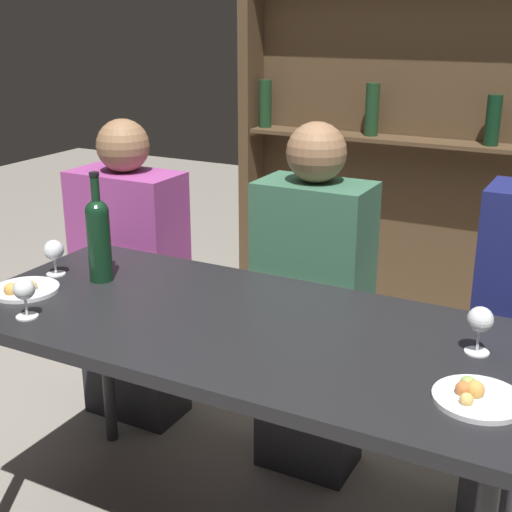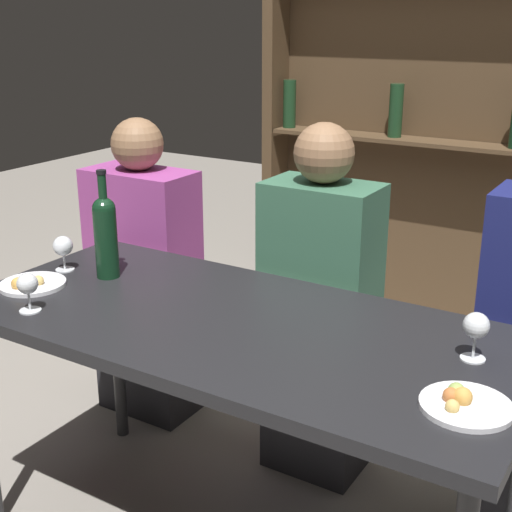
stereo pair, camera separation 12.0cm
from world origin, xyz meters
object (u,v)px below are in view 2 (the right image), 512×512
Objects in this scene: food_plate_0 at (463,403)px; food_plate_1 at (31,284)px; seated_person_center at (320,317)px; seated_person_left at (145,281)px; wine_glass_2 at (476,327)px; wine_bottle at (105,232)px; wine_glass_0 at (63,247)px; wine_glass_1 at (28,286)px.

food_plate_1 is at bearing 179.64° from food_plate_0.
seated_person_left is at bearing 180.00° from seated_person_center.
wine_glass_2 is 0.10× the size of seated_person_center.
seated_person_center is at bearing -0.00° from seated_person_left.
wine_glass_2 is 0.61× the size of food_plate_0.
wine_glass_2 is 0.61× the size of food_plate_1.
wine_bottle reaches higher than wine_glass_2.
wine_glass_0 is 1.34m from food_plate_0.
wine_glass_1 reaches higher than food_plate_1.
seated_person_left is (-1.36, 0.41, -0.29)m from wine_glass_2.
seated_person_left is (-0.10, 0.63, -0.22)m from food_plate_1.
seated_person_left reaches higher than wine_glass_2.
wine_glass_0 is (-0.16, -0.03, -0.07)m from wine_bottle.
wine_glass_1 is at bearing -124.42° from seated_person_center.
wine_bottle reaches higher than wine_glass_0.
wine_glass_0 is 0.55m from seated_person_left.
seated_person_center is (-0.60, 0.41, -0.26)m from wine_glass_2.
seated_person_left is at bearing 99.43° from wine_glass_0.
wine_bottle is 0.29× the size of seated_person_left.
food_plate_1 is at bearing -169.99° from wine_glass_2.
wine_glass_2 is at bearing 2.82° from wine_glass_0.
wine_bottle is 1.73× the size of food_plate_0.
wine_glass_0 reaches higher than food_plate_0.
wine_glass_0 is 0.58× the size of food_plate_1.
wine_glass_0 is at bearing 98.02° from food_plate_1.
food_plate_1 is (0.02, -0.16, -0.07)m from wine_glass_0.
wine_glass_2 is at bearing 17.40° from wine_glass_1.
seated_person_center reaches higher than seated_person_left.
wine_glass_0 is at bearing 119.56° from wine_glass_1.
food_plate_0 is 0.99× the size of food_plate_1.
wine_glass_1 is at bearing -42.40° from food_plate_1.
seated_person_center is at bearing 135.41° from food_plate_0.
wine_glass_1 is at bearing -60.44° from wine_glass_0.
wine_bottle is 0.28× the size of seated_person_center.
wine_glass_0 is 0.17m from food_plate_1.
food_plate_0 is 0.16× the size of seated_person_center.
wine_bottle is 1.72× the size of food_plate_1.
wine_bottle is 3.06× the size of wine_glass_1.
wine_glass_2 is (1.13, 0.03, -0.06)m from wine_bottle.
seated_person_center is at bearing 43.61° from food_plate_1.
seated_person_left reaches higher than wine_glass_0.
wine_glass_1 is 1.17m from wine_glass_2.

